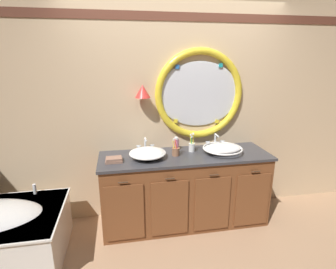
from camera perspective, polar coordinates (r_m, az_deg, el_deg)
The scene contains 11 objects.
ground_plane at distance 3.18m, azimuth 3.84°, elevation -20.55°, with size 14.00×14.00×0.00m, color tan.
back_wall_assembly at distance 3.17m, azimuth 2.01°, elevation 5.62°, with size 6.40×0.26×2.60m.
vanity_counter at distance 3.17m, azimuth 3.60°, elevation -11.51°, with size 1.91×0.62×0.85m.
sink_basin_left at distance 2.88m, azimuth -4.40°, elevation -4.02°, with size 0.40×0.40×0.11m.
sink_basin_right at distance 3.08m, azimuth 11.62°, elevation -2.95°, with size 0.45×0.45×0.11m.
faucet_set_left at distance 3.10m, azimuth -4.88°, elevation -2.43°, with size 0.21×0.11×0.16m.
faucet_set_right at distance 3.29m, azimuth 10.11°, elevation -1.49°, with size 0.24×0.12×0.17m.
toothbrush_holder_left at distance 2.95m, azimuth 1.68°, elevation -3.51°, with size 0.09×0.09×0.22m.
toothbrush_holder_right at distance 3.09m, azimuth 5.11°, elevation -2.58°, with size 0.08×0.08×0.22m.
soap_dispenser at distance 3.13m, azimuth 1.75°, elevation -2.03°, with size 0.07×0.07×0.17m.
folded_hand_towel at distance 2.84m, azimuth -11.51°, elevation -5.33°, with size 0.18×0.13×0.05m.
Camera 1 is at (-0.66, -2.46, 1.91)m, focal length 28.41 mm.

